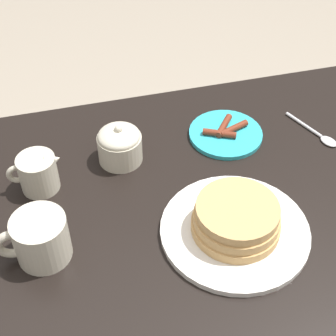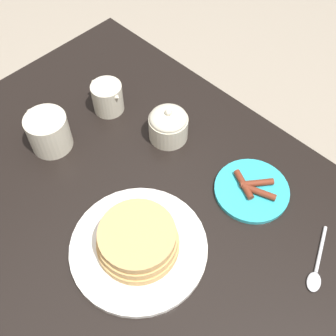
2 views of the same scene
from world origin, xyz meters
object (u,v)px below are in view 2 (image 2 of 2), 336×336
(creamer_pitcher, at_px, (108,97))
(sugar_bowl, at_px, (168,125))
(spoon, at_px, (316,269))
(coffee_mug, at_px, (48,131))
(pancake_plate, at_px, (138,243))
(side_plate_bacon, at_px, (252,190))

(creamer_pitcher, relative_size, sugar_bowl, 1.20)
(spoon, bearing_deg, coffee_mug, 15.40)
(coffee_mug, xyz_separation_m, sugar_bowl, (-0.17, -0.20, -0.00))
(coffee_mug, height_order, creamer_pitcher, coffee_mug)
(creamer_pitcher, bearing_deg, coffee_mug, 86.46)
(pancake_plate, xyz_separation_m, creamer_pitcher, (0.32, -0.20, 0.01))
(side_plate_bacon, height_order, sugar_bowl, sugar_bowl)
(pancake_plate, distance_m, coffee_mug, 0.34)
(side_plate_bacon, height_order, creamer_pitcher, creamer_pitcher)
(creamer_pitcher, height_order, sugar_bowl, sugar_bowl)
(pancake_plate, xyz_separation_m, spoon, (-0.27, -0.20, -0.02))
(sugar_bowl, bearing_deg, pancake_plate, 123.28)
(coffee_mug, bearing_deg, sugar_bowl, -130.53)
(side_plate_bacon, relative_size, spoon, 1.15)
(pancake_plate, bearing_deg, creamer_pitcher, -32.17)
(creamer_pitcher, relative_size, spoon, 0.79)
(sugar_bowl, xyz_separation_m, spoon, (-0.43, 0.04, -0.04))
(coffee_mug, xyz_separation_m, creamer_pitcher, (-0.01, -0.16, -0.00))
(spoon, bearing_deg, side_plate_bacon, -15.28)
(side_plate_bacon, xyz_separation_m, spoon, (-0.20, 0.05, -0.00))
(sugar_bowl, relative_size, spoon, 0.66)
(sugar_bowl, bearing_deg, side_plate_bacon, -176.26)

